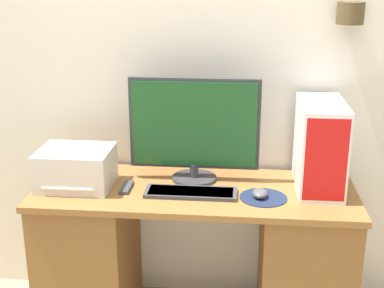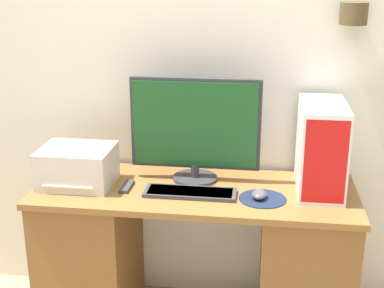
# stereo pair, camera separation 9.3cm
# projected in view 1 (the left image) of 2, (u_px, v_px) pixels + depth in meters

# --- Properties ---
(wall_back) EXTENTS (6.40, 0.18, 2.70)m
(wall_back) POSITION_uv_depth(u_px,v_px,m) (202.00, 53.00, 2.67)
(wall_back) COLOR silver
(wall_back) RESTS_ON ground_plane
(desk) EXTENTS (1.51, 0.58, 0.76)m
(desk) POSITION_uv_depth(u_px,v_px,m) (195.00, 257.00, 2.64)
(desk) COLOR brown
(desk) RESTS_ON ground_plane
(monitor) EXTENTS (0.63, 0.22, 0.51)m
(monitor) POSITION_uv_depth(u_px,v_px,m) (194.00, 128.00, 2.55)
(monitor) COLOR #333338
(monitor) RESTS_ON desk
(keyboard) EXTENTS (0.42, 0.14, 0.02)m
(keyboard) POSITION_uv_depth(u_px,v_px,m) (191.00, 192.00, 2.45)
(keyboard) COLOR #3D3D42
(keyboard) RESTS_ON desk
(mousepad) EXTENTS (0.22, 0.22, 0.00)m
(mousepad) POSITION_uv_depth(u_px,v_px,m) (263.00, 198.00, 2.42)
(mousepad) COLOR #19233D
(mousepad) RESTS_ON desk
(mouse) EXTENTS (0.07, 0.09, 0.04)m
(mouse) POSITION_uv_depth(u_px,v_px,m) (260.00, 193.00, 2.41)
(mouse) COLOR #4C4C51
(mouse) RESTS_ON mousepad
(computer_tower) EXTENTS (0.20, 0.41, 0.41)m
(computer_tower) POSITION_uv_depth(u_px,v_px,m) (320.00, 146.00, 2.47)
(computer_tower) COLOR white
(computer_tower) RESTS_ON desk
(printer) EXTENTS (0.34, 0.29, 0.18)m
(printer) POSITION_uv_depth(u_px,v_px,m) (76.00, 168.00, 2.53)
(printer) COLOR beige
(printer) RESTS_ON desk
(remote_control) EXTENTS (0.04, 0.14, 0.02)m
(remote_control) POSITION_uv_depth(u_px,v_px,m) (126.00, 187.00, 2.51)
(remote_control) COLOR #38383D
(remote_control) RESTS_ON desk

